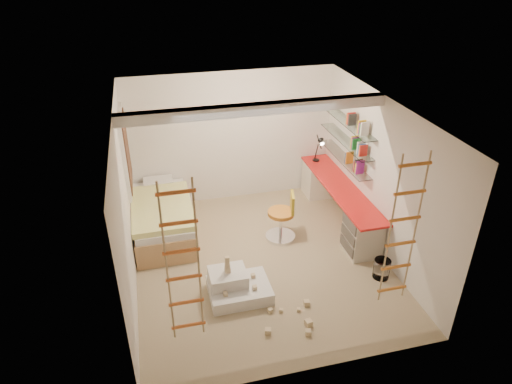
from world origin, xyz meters
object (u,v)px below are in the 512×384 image
object	(u,v)px
desk	(338,202)
bed	(163,218)
swivel_chair	(282,222)
play_platform	(236,286)

from	to	relation	value
desk	bed	size ratio (longest dim) A/B	1.40
desk	swivel_chair	distance (m)	1.21
bed	swivel_chair	size ratio (longest dim) A/B	2.23
bed	play_platform	size ratio (longest dim) A/B	2.22
swivel_chair	bed	bearing A→B (deg)	161.93
play_platform	desk	bearing A→B (deg)	34.47
swivel_chair	play_platform	size ratio (longest dim) A/B	0.99
swivel_chair	play_platform	xyz separation A→B (m)	(-1.09, -1.26, -0.17)
play_platform	swivel_chair	bearing A→B (deg)	49.08
desk	swivel_chair	xyz separation A→B (m)	(-1.18, -0.30, -0.07)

